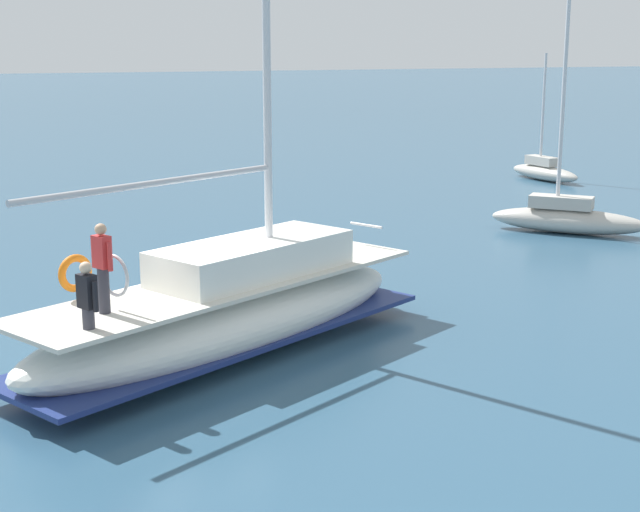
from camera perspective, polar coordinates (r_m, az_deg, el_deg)
ground_plane at (r=18.68m, az=-7.80°, el=-5.88°), size 400.00×400.00×0.00m
main_sailboat at (r=18.26m, az=-5.59°, el=-3.28°), size 6.22×9.72×12.41m
moored_sloop_near at (r=43.15m, az=13.71°, el=5.19°), size 4.21×1.24×5.66m
moored_cutter_left at (r=31.03m, az=15.05°, el=2.40°), size 4.52×4.20×8.13m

